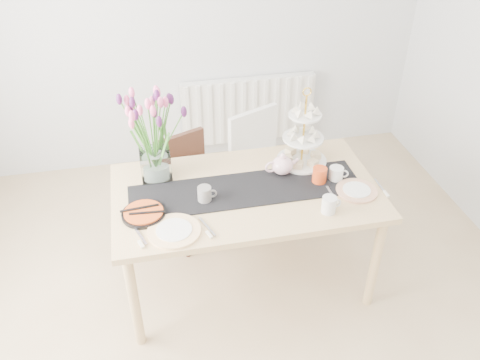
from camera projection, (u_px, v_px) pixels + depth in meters
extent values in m
plane|color=tan|center=(247.00, 355.00, 2.99)|extent=(4.50, 4.50, 0.00)
plane|color=silver|center=(186.00, 16.00, 4.03)|extent=(4.00, 0.00, 4.00)
cube|color=white|center=(248.00, 110.00, 4.56)|extent=(1.20, 0.08, 0.60)
cube|color=tan|center=(246.00, 192.00, 3.07)|extent=(1.60, 0.90, 0.04)
cylinder|color=tan|center=(134.00, 301.00, 2.86)|extent=(0.06, 0.06, 0.71)
cylinder|color=tan|center=(375.00, 263.00, 3.11)|extent=(0.06, 0.06, 0.71)
cylinder|color=tan|center=(129.00, 217.00, 3.47)|extent=(0.06, 0.06, 0.71)
cylinder|color=tan|center=(331.00, 191.00, 3.72)|extent=(0.06, 0.06, 0.71)
cube|color=#371B14|center=(194.00, 191.00, 3.65)|extent=(0.50, 0.50, 0.04)
cube|color=#371B14|center=(180.00, 157.00, 3.65)|extent=(0.37, 0.19, 0.37)
cylinder|color=#371B14|center=(187.00, 236.00, 3.56)|extent=(0.04, 0.04, 0.37)
cylinder|color=#371B14|center=(229.00, 217.00, 3.73)|extent=(0.04, 0.04, 0.37)
cylinder|color=#371B14|center=(163.00, 210.00, 3.81)|extent=(0.04, 0.04, 0.37)
cylinder|color=#371B14|center=(204.00, 193.00, 3.97)|extent=(0.04, 0.04, 0.37)
cube|color=white|center=(268.00, 171.00, 3.79)|extent=(0.56, 0.56, 0.04)
cube|color=white|center=(253.00, 135.00, 3.78)|extent=(0.40, 0.21, 0.40)
cylinder|color=white|center=(263.00, 216.00, 3.71)|extent=(0.04, 0.04, 0.41)
cylinder|color=white|center=(300.00, 199.00, 3.88)|extent=(0.04, 0.04, 0.41)
cylinder|color=white|center=(235.00, 192.00, 3.95)|extent=(0.04, 0.04, 0.41)
cylinder|color=white|center=(271.00, 177.00, 4.12)|extent=(0.04, 0.04, 0.41)
cube|color=black|center=(246.00, 189.00, 3.06)|extent=(1.40, 0.35, 0.01)
cube|color=silver|center=(156.00, 164.00, 3.13)|extent=(0.18, 0.18, 0.18)
cylinder|color=gold|center=(304.00, 130.00, 3.17)|extent=(0.01, 0.01, 0.48)
cylinder|color=white|center=(301.00, 160.00, 3.30)|extent=(0.33, 0.33, 0.01)
cylinder|color=white|center=(303.00, 138.00, 3.20)|extent=(0.26, 0.26, 0.01)
cylinder|color=white|center=(305.00, 115.00, 3.11)|extent=(0.21, 0.21, 0.01)
cylinder|color=silver|center=(336.00, 174.00, 3.12)|extent=(0.11, 0.11, 0.09)
cylinder|color=black|center=(144.00, 214.00, 2.86)|extent=(0.25, 0.25, 0.02)
cylinder|color=#DE511F|center=(144.00, 212.00, 2.85)|extent=(0.22, 0.22, 0.01)
cylinder|color=slate|center=(204.00, 194.00, 2.95)|extent=(0.09, 0.09, 0.10)
cylinder|color=silver|center=(329.00, 205.00, 2.86)|extent=(0.09, 0.09, 0.10)
cylinder|color=#D24317|center=(319.00, 175.00, 3.10)|extent=(0.12, 0.12, 0.10)
cylinder|color=white|center=(174.00, 231.00, 2.74)|extent=(0.37, 0.37, 0.02)
cylinder|color=silver|center=(357.00, 191.00, 3.04)|extent=(0.25, 0.25, 0.01)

